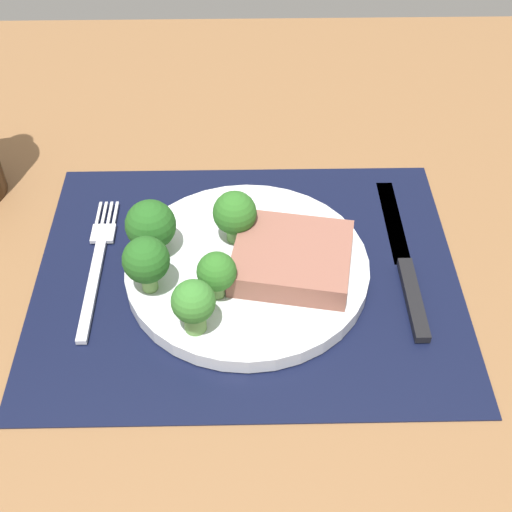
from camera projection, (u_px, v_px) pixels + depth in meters
The scene contains 11 objects.
ground_plane at pixel (251, 286), 68.83cm from camera, with size 140.00×110.00×3.00cm, color brown.
placemat at pixel (251, 275), 67.66cm from camera, with size 41.66×33.57×0.30cm, color black.
plate at pixel (251, 268), 66.98cm from camera, with size 23.80×23.80×1.60cm, color silver.
steak at pixel (295, 258), 65.07cm from camera, with size 11.00×9.73×2.54cm, color #8C5647.
broccoli_front_edge at pixel (220, 272), 61.38cm from camera, with size 3.66×3.66×4.92cm.
broccoli_near_steak at pixel (238, 214), 66.40cm from camera, with size 4.32×4.32×5.66cm.
broccoli_center at pixel (154, 226), 65.33cm from camera, with size 4.92×4.92×5.81cm.
broccoli_back_left at pixel (150, 261), 61.48cm from camera, with size 4.35×4.35×5.94cm.
broccoli_near_fork at pixel (197, 304), 58.36cm from camera, with size 3.87×3.87×5.52cm.
fork at pixel (100, 264), 68.18cm from camera, with size 2.40×19.20×0.50cm.
knife at pixel (408, 265), 67.92cm from camera, with size 1.80×23.00×0.80cm.
Camera 1 is at (-0.34, -46.33, 49.49)cm, focal length 47.93 mm.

